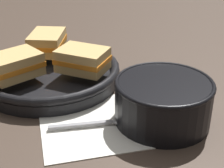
{
  "coord_description": "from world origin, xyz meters",
  "views": [
    {
      "loc": [
        -0.05,
        -0.56,
        0.34
      ],
      "look_at": [
        0.03,
        0.02,
        0.04
      ],
      "focal_mm": 55.0,
      "sensor_mm": 36.0,
      "label": 1
    }
  ],
  "objects": [
    {
      "name": "soup_bowl",
      "position": [
        0.11,
        -0.06,
        0.05
      ],
      "size": [
        0.17,
        0.17,
        0.08
      ],
      "color": "black",
      "rests_on": "ground_plane"
    },
    {
      "name": "napkin",
      "position": [
        0.01,
        -0.05,
        0.0
      ],
      "size": [
        0.24,
        0.21,
        0.0
      ],
      "color": "white",
      "rests_on": "ground_plane"
    },
    {
      "name": "spoon",
      "position": [
        0.02,
        -0.06,
        0.01
      ],
      "size": [
        0.16,
        0.03,
        0.01
      ],
      "rotation": [
        0.0,
        0.0,
        0.03
      ],
      "color": "#9E9EA3",
      "rests_on": "napkin"
    },
    {
      "name": "sandwich_near_left",
      "position": [
        -0.16,
        0.08,
        0.07
      ],
      "size": [
        0.12,
        0.12,
        0.05
      ],
      "rotation": [
        0.0,
        0.0,
        5.3
      ],
      "color": "#DBB26B",
      "rests_on": "skillet"
    },
    {
      "name": "sandwich_near_right",
      "position": [
        -0.02,
        0.09,
        0.07
      ],
      "size": [
        0.12,
        0.11,
        0.05
      ],
      "rotation": [
        0.0,
        0.0,
        7.31
      ],
      "color": "#DBB26B",
      "rests_on": "skillet"
    },
    {
      "name": "skillet",
      "position": [
        -0.09,
        0.12,
        0.02
      ],
      "size": [
        0.3,
        0.3,
        0.04
      ],
      "color": "black",
      "rests_on": "ground_plane"
    },
    {
      "name": "ground_plane",
      "position": [
        0.0,
        0.0,
        0.0
      ],
      "size": [
        4.0,
        4.0,
        0.0
      ],
      "primitive_type": "plane",
      "color": "#47382D"
    },
    {
      "name": "sandwich_far_left",
      "position": [
        -0.09,
        0.2,
        0.07
      ],
      "size": [
        0.09,
        0.11,
        0.05
      ],
      "rotation": [
        0.0,
        0.0,
        9.21
      ],
      "color": "#DBB26B",
      "rests_on": "skillet"
    }
  ]
}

